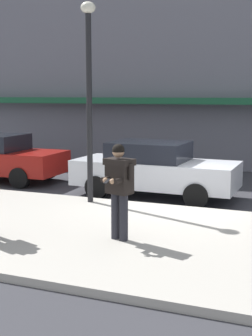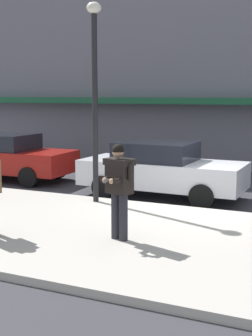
# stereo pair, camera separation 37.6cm
# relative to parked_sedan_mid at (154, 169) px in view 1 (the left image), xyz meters

# --- Properties ---
(ground_plane) EXTENTS (80.00, 80.00, 0.00)m
(ground_plane) POSITION_rel_parked_sedan_mid_xyz_m (1.24, -1.12, -0.79)
(ground_plane) COLOR #333338
(sidewalk) EXTENTS (32.00, 5.30, 0.14)m
(sidewalk) POSITION_rel_parked_sedan_mid_xyz_m (2.24, -3.97, -0.72)
(sidewalk) COLOR #A8A399
(sidewalk) RESTS_ON ground
(curb_paint_line) EXTENTS (28.00, 0.12, 0.01)m
(curb_paint_line) POSITION_rel_parked_sedan_mid_xyz_m (2.24, -1.07, -0.79)
(curb_paint_line) COLOR silver
(curb_paint_line) RESTS_ON ground
(parked_sedan_mid) EXTENTS (4.54, 2.01, 1.54)m
(parked_sedan_mid) POSITION_rel_parked_sedan_mid_xyz_m (0.00, 0.00, 0.00)
(parked_sedan_mid) COLOR silver
(parked_sedan_mid) RESTS_ON ground
(man_texting_on_phone) EXTENTS (0.63, 0.64, 1.81)m
(man_texting_on_phone) POSITION_rel_parked_sedan_mid_xyz_m (0.78, -4.40, 0.46)
(man_texting_on_phone) COLOR #23232B
(man_texting_on_phone) RESTS_ON sidewalk
(street_lamp_post) EXTENTS (0.36, 0.36, 4.88)m
(street_lamp_post) POSITION_rel_parked_sedan_mid_xyz_m (-1.10, -1.77, 2.35)
(street_lamp_post) COLOR black
(street_lamp_post) RESTS_ON sidewalk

